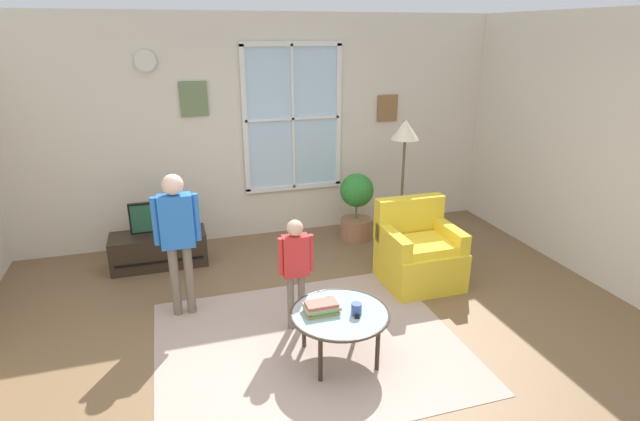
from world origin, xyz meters
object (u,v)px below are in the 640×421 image
(coffee_table, at_px, (340,315))
(book_stack, at_px, (322,307))
(television, at_px, (155,217))
(floor_lamp, at_px, (405,143))
(potted_plant_by_window, at_px, (356,204))
(armchair, at_px, (418,253))
(person_blue_shirt, at_px, (177,229))
(remote_near_books, at_px, (330,302))
(tv_stand, at_px, (159,249))
(cup, at_px, (356,309))
(person_red_shirt, at_px, (296,262))
(remote_near_cup, at_px, (357,313))

(coffee_table, bearing_deg, book_stack, 159.97)
(television, distance_m, floor_lamp, 2.92)
(potted_plant_by_window, bearing_deg, armchair, -81.31)
(book_stack, xyz_separation_m, person_blue_shirt, (-1.04, 1.04, 0.39))
(remote_near_books, bearing_deg, person_blue_shirt, 141.22)
(armchair, xyz_separation_m, book_stack, (-1.38, -0.99, 0.14))
(television, xyz_separation_m, person_blue_shirt, (0.21, -1.17, 0.28))
(tv_stand, relative_size, cup, 11.00)
(coffee_table, distance_m, remote_near_books, 0.18)
(armchair, distance_m, coffee_table, 1.62)
(floor_lamp, bearing_deg, armchair, -101.38)
(floor_lamp, bearing_deg, person_red_shirt, -142.23)
(armchair, height_order, remote_near_cup, armchair)
(tv_stand, distance_m, person_blue_shirt, 1.37)
(person_red_shirt, bearing_deg, book_stack, -80.69)
(tv_stand, relative_size, television, 1.90)
(book_stack, distance_m, person_red_shirt, 0.54)
(coffee_table, xyz_separation_m, person_red_shirt, (-0.22, 0.55, 0.25))
(television, bearing_deg, coffee_table, -58.51)
(coffee_table, height_order, person_blue_shirt, person_blue_shirt)
(floor_lamp, bearing_deg, cup, -124.53)
(person_red_shirt, bearing_deg, tv_stand, 124.20)
(tv_stand, xyz_separation_m, person_red_shirt, (1.17, -1.72, 0.46))
(person_red_shirt, bearing_deg, potted_plant_by_window, 54.94)
(potted_plant_by_window, bearing_deg, person_blue_shirt, -150.55)
(television, height_order, remote_near_books, television)
(coffee_table, relative_size, cup, 8.47)
(person_blue_shirt, bearing_deg, floor_lamp, 15.34)
(remote_near_cup, height_order, person_red_shirt, person_red_shirt)
(cup, bearing_deg, tv_stand, 122.89)
(cup, bearing_deg, remote_near_cup, -33.51)
(person_red_shirt, bearing_deg, television, 124.24)
(remote_near_books, distance_m, potted_plant_by_window, 2.42)
(coffee_table, bearing_deg, person_red_shirt, 111.75)
(television, relative_size, floor_lamp, 0.34)
(cup, relative_size, floor_lamp, 0.06)
(remote_near_cup, bearing_deg, television, 122.96)
(remote_near_cup, bearing_deg, coffee_table, 153.24)
(person_red_shirt, bearing_deg, remote_near_books, -62.63)
(person_red_shirt, height_order, floor_lamp, floor_lamp)
(remote_near_cup, xyz_separation_m, person_blue_shirt, (-1.29, 1.16, 0.43))
(book_stack, relative_size, floor_lamp, 0.17)
(person_blue_shirt, bearing_deg, person_red_shirt, -29.77)
(cup, height_order, person_blue_shirt, person_blue_shirt)
(person_red_shirt, bearing_deg, floor_lamp, 37.77)
(book_stack, xyz_separation_m, remote_near_books, (0.11, 0.12, -0.03))
(book_stack, bearing_deg, remote_near_books, 46.40)
(remote_near_books, height_order, remote_near_cup, same)
(coffee_table, xyz_separation_m, remote_near_books, (-0.02, 0.17, 0.04))
(person_blue_shirt, relative_size, potted_plant_by_window, 1.59)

